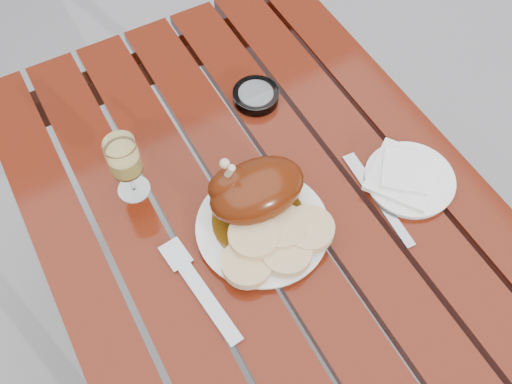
% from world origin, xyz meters
% --- Properties ---
extents(ground, '(60.00, 60.00, 0.00)m').
position_xyz_m(ground, '(0.00, 0.00, 0.00)').
color(ground, slate).
rests_on(ground, ground).
extents(table, '(0.80, 1.20, 0.75)m').
position_xyz_m(table, '(0.00, 0.00, 0.38)').
color(table, '#651C0C').
rests_on(table, ground).
extents(dinner_plate, '(0.26, 0.26, 0.02)m').
position_xyz_m(dinner_plate, '(-0.03, -0.00, 0.76)').
color(dinner_plate, white).
rests_on(dinner_plate, table).
extents(roast_duck, '(0.19, 0.17, 0.13)m').
position_xyz_m(roast_duck, '(-0.02, 0.04, 0.81)').
color(roast_duck, '#5A370A').
rests_on(roast_duck, dinner_plate).
extents(bread_dumplings, '(0.21, 0.14, 0.04)m').
position_xyz_m(bread_dumplings, '(-0.03, -0.05, 0.78)').
color(bread_dumplings, tan).
rests_on(bread_dumplings, dinner_plate).
extents(wine_glass, '(0.07, 0.07, 0.14)m').
position_xyz_m(wine_glass, '(-0.20, 0.19, 0.82)').
color(wine_glass, '#EDDA6C').
rests_on(wine_glass, table).
extents(side_plate, '(0.23, 0.23, 0.01)m').
position_xyz_m(side_plate, '(0.27, -0.05, 0.76)').
color(side_plate, white).
rests_on(side_plate, table).
extents(napkin, '(0.17, 0.17, 0.01)m').
position_xyz_m(napkin, '(0.26, -0.04, 0.77)').
color(napkin, white).
rests_on(napkin, side_plate).
extents(ashtray, '(0.12, 0.12, 0.02)m').
position_xyz_m(ashtray, '(0.11, 0.27, 0.76)').
color(ashtray, '#B2B7BC').
rests_on(ashtray, table).
extents(fork, '(0.05, 0.21, 0.01)m').
position_xyz_m(fork, '(-0.18, -0.06, 0.75)').
color(fork, gray).
rests_on(fork, table).
extents(knife, '(0.03, 0.19, 0.01)m').
position_xyz_m(knife, '(0.19, -0.07, 0.75)').
color(knife, gray).
rests_on(knife, table).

